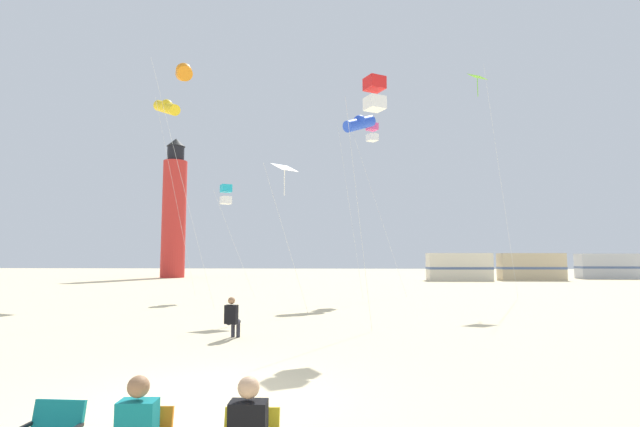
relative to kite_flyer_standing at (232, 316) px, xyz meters
The scene contains 14 objects.
ground 5.88m from the kite_flyer_standing, 78.95° to the right, with size 200.00×200.00×0.00m, color beige.
kite_flyer_standing is the anchor object (origin of this frame).
kite_box_scarlet 8.76m from the kite_flyer_standing, 31.84° to the left, with size 1.43×1.43×8.45m.
kite_box_cyan 15.54m from the kite_flyer_standing, 106.05° to the left, with size 2.26×2.26×6.58m.
kite_box_rainbow 19.62m from the kite_flyer_standing, 74.07° to the left, with size 3.26×2.27×10.82m.
kite_tube_gold 20.65m from the kite_flyer_standing, 118.50° to the left, with size 3.27×3.18×12.48m.
kite_tube_orange 14.47m from the kite_flyer_standing, 119.06° to the left, with size 2.81×3.28×11.95m.
kite_tube_blue 18.34m from the kite_flyer_standing, 75.54° to the left, with size 2.44×2.52×11.14m.
kite_diamond_lime 21.45m from the kite_flyer_standing, 52.76° to the left, with size 2.43×2.43×13.14m.
kite_diamond_white 8.40m from the kite_flyer_standing, 85.48° to the left, with size 1.83×1.73×6.31m.
lighthouse_distant 46.41m from the kite_flyer_standing, 113.02° to the left, with size 2.80×2.80×16.80m.
rv_van_cream 39.69m from the kite_flyer_standing, 68.77° to the left, with size 6.51×2.55×2.80m.
rv_van_tan 43.96m from the kite_flyer_standing, 59.97° to the left, with size 6.48×2.44×2.80m.
rv_van_silver 53.36m from the kite_flyer_standing, 53.01° to the left, with size 6.50×2.52×2.80m.
Camera 1 is at (2.25, -7.66, 2.23)m, focal length 26.80 mm.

